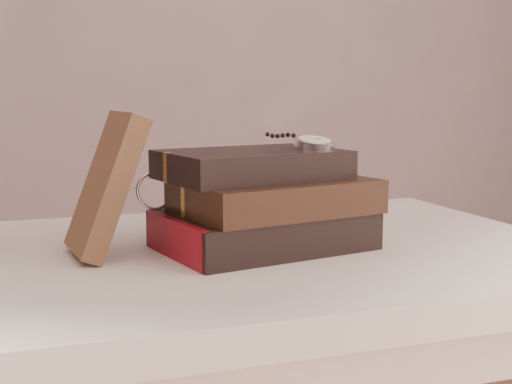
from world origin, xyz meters
name	(u,v)px	position (x,y,z in m)	size (l,w,h in m)	color
table	(201,318)	(0.00, 0.35, 0.66)	(1.00, 0.60, 0.75)	silver
book_stack	(264,202)	(0.08, 0.34, 0.81)	(0.29, 0.22, 0.13)	black
journal	(106,185)	(-0.12, 0.36, 0.84)	(0.03, 0.11, 0.18)	#3E2718
pocket_watch	(313,142)	(0.15, 0.34, 0.89)	(0.06, 0.16, 0.02)	silver
eyeglasses	(172,190)	(-0.02, 0.40, 0.82)	(0.13, 0.14, 0.05)	silver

